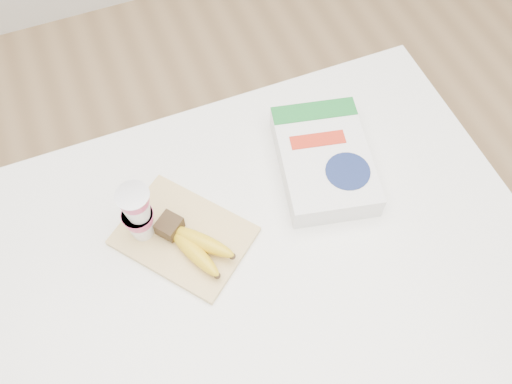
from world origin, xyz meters
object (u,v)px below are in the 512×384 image
at_px(yogurt_stack, 137,213).
at_px(cereal_box, 324,160).
at_px(bananas, 193,243).
at_px(table, 237,338).
at_px(cutting_board, 184,236).

distance_m(yogurt_stack, cereal_box, 0.42).
bearing_deg(bananas, table, -49.55).
bearing_deg(yogurt_stack, cutting_board, -25.44).
xyz_separation_m(cutting_board, yogurt_stack, (-0.07, 0.04, 0.09)).
bearing_deg(cereal_box, cutting_board, -159.25).
bearing_deg(cutting_board, bananas, -111.66).
bearing_deg(cereal_box, bananas, -153.01).
bearing_deg(cutting_board, cereal_box, -29.55).
relative_size(table, yogurt_stack, 8.21).
xyz_separation_m(table, bananas, (-0.06, 0.07, 0.51)).
height_order(table, bananas, bananas).
bearing_deg(bananas, cutting_board, 106.29).
distance_m(table, yogurt_stack, 0.61).
xyz_separation_m(table, yogurt_stack, (-0.14, 0.14, 0.57)).
bearing_deg(cutting_board, yogurt_stack, 116.61).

